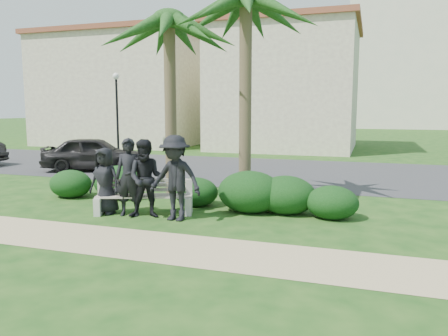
{
  "coord_description": "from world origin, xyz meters",
  "views": [
    {
      "loc": [
        3.95,
        -8.5,
        2.42
      ],
      "look_at": [
        0.75,
        1.0,
        1.05
      ],
      "focal_mm": 35.0,
      "sensor_mm": 36.0,
      "label": 1
    }
  ],
  "objects_px": {
    "street_lamp": "(117,98)",
    "man_d": "(175,178)",
    "man_c": "(147,179)",
    "palm_left": "(169,22)",
    "car_a": "(94,154)",
    "man_a": "(105,181)",
    "park_bench": "(145,199)",
    "man_b": "(129,177)",
    "palm_right": "(246,1)"
  },
  "relations": [
    {
      "from": "man_a",
      "to": "palm_left",
      "type": "xyz_separation_m",
      "value": [
        0.51,
        2.45,
        3.94
      ]
    },
    {
      "from": "street_lamp",
      "to": "park_bench",
      "type": "distance_m",
      "value": 14.49
    },
    {
      "from": "man_d",
      "to": "palm_left",
      "type": "height_order",
      "value": "palm_left"
    },
    {
      "from": "man_c",
      "to": "man_d",
      "type": "height_order",
      "value": "man_d"
    },
    {
      "from": "man_c",
      "to": "palm_left",
      "type": "bearing_deg",
      "value": 83.7
    },
    {
      "from": "palm_left",
      "to": "palm_right",
      "type": "distance_m",
      "value": 2.15
    },
    {
      "from": "car_a",
      "to": "man_d",
      "type": "bearing_deg",
      "value": -156.32
    },
    {
      "from": "man_a",
      "to": "man_c",
      "type": "xyz_separation_m",
      "value": [
        1.09,
        -0.02,
        0.11
      ]
    },
    {
      "from": "park_bench",
      "to": "man_b",
      "type": "xyz_separation_m",
      "value": [
        -0.23,
        -0.26,
        0.53
      ]
    },
    {
      "from": "man_d",
      "to": "palm_left",
      "type": "relative_size",
      "value": 0.33
    },
    {
      "from": "man_c",
      "to": "man_b",
      "type": "bearing_deg",
      "value": 157.07
    },
    {
      "from": "park_bench",
      "to": "palm_right",
      "type": "xyz_separation_m",
      "value": [
        1.76,
        2.24,
        4.74
      ]
    },
    {
      "from": "man_b",
      "to": "palm_left",
      "type": "distance_m",
      "value": 4.54
    },
    {
      "from": "park_bench",
      "to": "man_a",
      "type": "xyz_separation_m",
      "value": [
        -0.87,
        -0.27,
        0.42
      ]
    },
    {
      "from": "man_a",
      "to": "man_c",
      "type": "relative_size",
      "value": 0.88
    },
    {
      "from": "street_lamp",
      "to": "man_c",
      "type": "xyz_separation_m",
      "value": [
        8.29,
        -12.03,
        -2.07
      ]
    },
    {
      "from": "street_lamp",
      "to": "man_d",
      "type": "xyz_separation_m",
      "value": [
        9.0,
        -12.05,
        -2.02
      ]
    },
    {
      "from": "street_lamp",
      "to": "car_a",
      "type": "height_order",
      "value": "street_lamp"
    },
    {
      "from": "man_d",
      "to": "palm_left",
      "type": "bearing_deg",
      "value": 120.11
    },
    {
      "from": "park_bench",
      "to": "man_c",
      "type": "bearing_deg",
      "value": -71.94
    },
    {
      "from": "park_bench",
      "to": "palm_left",
      "type": "bearing_deg",
      "value": 79.65
    },
    {
      "from": "street_lamp",
      "to": "palm_left",
      "type": "xyz_separation_m",
      "value": [
        7.72,
        -9.56,
        1.76
      ]
    },
    {
      "from": "street_lamp",
      "to": "car_a",
      "type": "relative_size",
      "value": 1.1
    },
    {
      "from": "car_a",
      "to": "palm_right",
      "type": "bearing_deg",
      "value": -138.41
    },
    {
      "from": "man_c",
      "to": "palm_left",
      "type": "xyz_separation_m",
      "value": [
        -0.57,
        2.47,
        3.83
      ]
    },
    {
      "from": "street_lamp",
      "to": "palm_left",
      "type": "bearing_deg",
      "value": -51.07
    },
    {
      "from": "man_a",
      "to": "man_d",
      "type": "bearing_deg",
      "value": -0.22
    },
    {
      "from": "man_a",
      "to": "car_a",
      "type": "relative_size",
      "value": 0.4
    },
    {
      "from": "street_lamp",
      "to": "palm_right",
      "type": "bearing_deg",
      "value": -44.03
    },
    {
      "from": "palm_left",
      "to": "palm_right",
      "type": "height_order",
      "value": "palm_right"
    },
    {
      "from": "street_lamp",
      "to": "park_bench",
      "type": "bearing_deg",
      "value": -55.49
    },
    {
      "from": "street_lamp",
      "to": "park_bench",
      "type": "relative_size",
      "value": 1.82
    },
    {
      "from": "palm_left",
      "to": "car_a",
      "type": "xyz_separation_m",
      "value": [
        -4.97,
        3.48,
        -4.04
      ]
    },
    {
      "from": "man_c",
      "to": "palm_left",
      "type": "distance_m",
      "value": 4.59
    },
    {
      "from": "man_b",
      "to": "man_d",
      "type": "relative_size",
      "value": 0.95
    },
    {
      "from": "palm_left",
      "to": "car_a",
      "type": "bearing_deg",
      "value": 144.98
    },
    {
      "from": "street_lamp",
      "to": "man_d",
      "type": "relative_size",
      "value": 2.31
    },
    {
      "from": "park_bench",
      "to": "man_d",
      "type": "bearing_deg",
      "value": -38.09
    },
    {
      "from": "man_a",
      "to": "palm_right",
      "type": "distance_m",
      "value": 5.64
    },
    {
      "from": "street_lamp",
      "to": "man_a",
      "type": "height_order",
      "value": "street_lamp"
    },
    {
      "from": "street_lamp",
      "to": "park_bench",
      "type": "height_order",
      "value": "street_lamp"
    },
    {
      "from": "man_c",
      "to": "palm_right",
      "type": "distance_m",
      "value": 5.15
    },
    {
      "from": "man_c",
      "to": "palm_right",
      "type": "relative_size",
      "value": 0.29
    },
    {
      "from": "man_a",
      "to": "man_b",
      "type": "xyz_separation_m",
      "value": [
        0.63,
        0.01,
        0.12
      ]
    },
    {
      "from": "man_a",
      "to": "man_d",
      "type": "relative_size",
      "value": 0.83
    },
    {
      "from": "street_lamp",
      "to": "man_b",
      "type": "height_order",
      "value": "street_lamp"
    },
    {
      "from": "man_d",
      "to": "man_a",
      "type": "bearing_deg",
      "value": -178.46
    },
    {
      "from": "street_lamp",
      "to": "palm_left",
      "type": "distance_m",
      "value": 12.41
    },
    {
      "from": "man_b",
      "to": "palm_left",
      "type": "relative_size",
      "value": 0.31
    },
    {
      "from": "man_c",
      "to": "man_a",
      "type": "bearing_deg",
      "value": 159.53
    }
  ]
}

